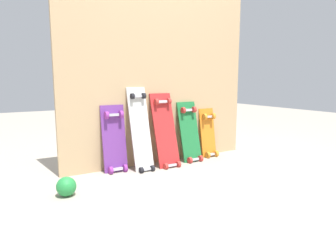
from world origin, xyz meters
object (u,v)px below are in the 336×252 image
(skateboard_purple, at_px, (115,142))
(skateboard_green, at_px, (190,135))
(skateboard_orange, at_px, (209,135))
(rubber_ball, at_px, (66,187))
(skateboard_red, at_px, (166,134))
(skateboard_white, at_px, (141,133))

(skateboard_purple, xyz_separation_m, skateboard_green, (0.81, -0.04, -0.00))
(skateboard_purple, bearing_deg, skateboard_orange, -0.26)
(skateboard_green, bearing_deg, rubber_ball, -165.33)
(skateboard_purple, bearing_deg, rubber_ball, -143.40)
(skateboard_red, xyz_separation_m, skateboard_green, (0.31, 0.03, -0.05))
(rubber_ball, bearing_deg, skateboard_white, 23.47)
(skateboard_white, distance_m, skateboard_red, 0.26)
(skateboard_orange, relative_size, rubber_ball, 4.10)
(skateboard_white, relative_size, skateboard_orange, 1.43)
(skateboard_white, distance_m, skateboard_orange, 0.85)
(skateboard_purple, relative_size, skateboard_green, 0.99)
(skateboard_orange, height_order, rubber_ball, skateboard_orange)
(skateboard_purple, distance_m, skateboard_green, 0.81)
(skateboard_green, xyz_separation_m, skateboard_orange, (0.27, 0.04, -0.04))
(skateboard_white, xyz_separation_m, skateboard_red, (0.26, -0.01, -0.03))
(skateboard_red, xyz_separation_m, rubber_ball, (-1.02, -0.32, -0.24))
(skateboard_green, bearing_deg, skateboard_white, -178.19)
(rubber_ball, bearing_deg, skateboard_green, 14.67)
(skateboard_purple, bearing_deg, skateboard_red, -7.71)
(skateboard_purple, relative_size, skateboard_white, 0.80)
(skateboard_red, relative_size, skateboard_green, 1.15)
(rubber_ball, bearing_deg, skateboard_purple, 36.60)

